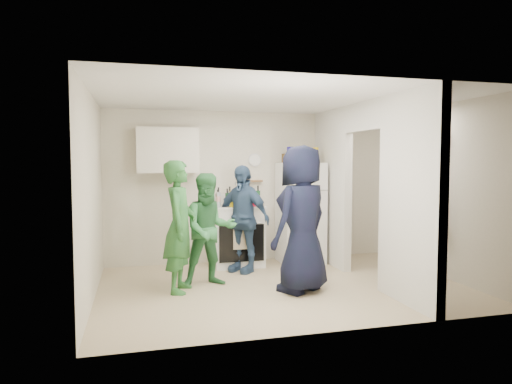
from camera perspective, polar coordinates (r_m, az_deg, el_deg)
floor at (r=6.28m, az=3.31°, el=-11.66°), size 4.80×4.80×0.00m
wall_back at (r=7.69m, az=-0.57°, el=0.66°), size 4.80×0.00×4.80m
wall_front at (r=4.48m, az=10.11°, el=-1.68°), size 4.80×0.00×4.80m
wall_left at (r=5.79m, az=-19.86°, el=-0.61°), size 0.00×3.40×3.40m
wall_right at (r=7.18m, az=21.90°, el=0.15°), size 0.00×3.40×3.40m
ceiling at (r=6.10m, az=3.41°, el=11.59°), size 4.80×4.80×0.00m
partition_pier_back at (r=7.52m, az=9.47°, el=0.53°), size 0.12×1.20×2.50m
partition_pier_front at (r=5.59m, az=18.73°, el=-0.74°), size 0.12×1.20×2.50m
partition_header at (r=6.55m, az=13.56°, el=9.19°), size 0.12×1.00×0.40m
stove at (r=7.38m, az=-2.39°, el=-5.45°), size 0.81×0.68×0.97m
upper_cabinet at (r=7.29m, az=-11.00°, el=5.13°), size 0.95×0.34×0.70m
fridge at (r=7.61m, az=5.57°, el=-2.58°), size 0.68×0.66×1.66m
wicker_basket at (r=7.57m, az=4.78°, el=4.24°), size 0.35×0.25×0.15m
blue_bowl at (r=7.57m, az=4.78°, el=5.22°), size 0.24×0.24×0.11m
yellow_cup_stack_top at (r=7.55m, az=7.46°, el=4.60°), size 0.09×0.09×0.25m
wall_clock at (r=7.68m, az=-0.17°, el=4.01°), size 0.22×0.02×0.22m
spice_shelf at (r=7.64m, az=-0.48°, el=1.39°), size 0.35×0.08×0.03m
nook_window at (r=7.32m, az=20.91°, el=3.38°), size 0.03×0.70×0.80m
nook_window_frame at (r=7.31m, az=20.82°, el=3.38°), size 0.04×0.76×0.86m
nook_valance at (r=7.30m, az=20.72°, el=6.13°), size 0.04×0.82×0.18m
yellow_cup_stack_stove at (r=7.07m, az=-2.97°, el=-0.88°), size 0.09×0.09×0.25m
red_cup at (r=7.17m, az=-0.34°, el=-1.33°), size 0.09×0.09×0.12m
person_green_left at (r=5.94m, az=-9.51°, el=-4.25°), size 0.56×0.71×1.69m
person_green_center at (r=6.19m, az=-5.83°, el=-4.69°), size 0.78×0.63×1.52m
person_denim at (r=6.93m, az=-1.74°, el=-3.34°), size 0.92×0.98×1.62m
person_navy at (r=5.88m, az=5.76°, el=-3.36°), size 1.10×1.00×1.88m
person_nook at (r=7.22m, az=18.84°, el=-2.45°), size 0.87×1.28×1.82m
bottle_a at (r=7.36m, az=-4.77°, el=-0.68°), size 0.08×0.08×0.25m
bottle_b at (r=7.21m, az=-3.61°, el=-0.68°), size 0.06×0.06×0.28m
bottle_c at (r=7.43m, az=-3.30°, el=-0.46°), size 0.07×0.07×0.30m
bottle_d at (r=7.27m, az=-2.08°, el=-0.56°), size 0.08×0.08×0.30m
bottle_e at (r=7.49m, az=-1.81°, el=-0.39°), size 0.08×0.08×0.31m
bottle_f at (r=7.36m, az=-0.93°, el=-0.51°), size 0.08×0.08×0.30m
bottle_g at (r=7.51m, az=-0.61°, el=-0.58°), size 0.08×0.08×0.26m
bottle_h at (r=7.13m, az=-4.71°, el=-0.62°), size 0.07×0.07×0.31m
bottle_i at (r=7.43m, az=-2.29°, el=-0.49°), size 0.06×0.06×0.29m
bottle_j at (r=7.27m, az=0.25°, el=-0.46°), size 0.07×0.07×0.32m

